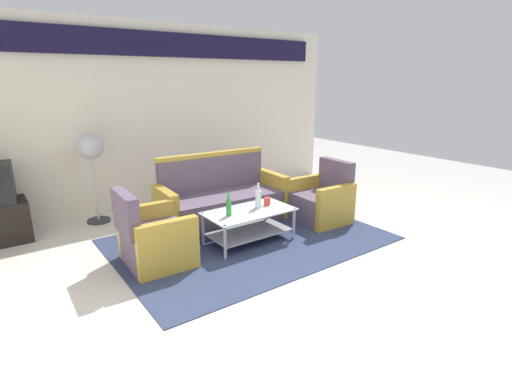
{
  "coord_description": "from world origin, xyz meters",
  "views": [
    {
      "loc": [
        -2.58,
        -3.0,
        1.98
      ],
      "look_at": [
        0.09,
        0.7,
        0.65
      ],
      "focal_mm": 27.5,
      "sensor_mm": 36.0,
      "label": 1
    }
  ],
  "objects_px": {
    "armchair_right": "(321,201)",
    "bottle_clear": "(258,198)",
    "bottle_green": "(229,207)",
    "couch": "(222,201)",
    "armchair_left": "(154,239)",
    "cup": "(267,201)",
    "pedestal_fan": "(91,152)",
    "coffee_table": "(249,221)"
  },
  "relations": [
    {
      "from": "couch",
      "to": "armchair_left",
      "type": "xyz_separation_m",
      "value": [
        -1.27,
        -0.67,
        -0.03
      ]
    },
    {
      "from": "armchair_right",
      "to": "coffee_table",
      "type": "height_order",
      "value": "armchair_right"
    },
    {
      "from": "cup",
      "to": "pedestal_fan",
      "type": "relative_size",
      "value": 0.08
    },
    {
      "from": "armchair_right",
      "to": "pedestal_fan",
      "type": "height_order",
      "value": "pedestal_fan"
    },
    {
      "from": "armchair_right",
      "to": "cup",
      "type": "relative_size",
      "value": 8.5
    },
    {
      "from": "armchair_left",
      "to": "couch",
      "type": "bearing_deg",
      "value": 119.89
    },
    {
      "from": "pedestal_fan",
      "to": "bottle_clear",
      "type": "bearing_deg",
      "value": -50.4
    },
    {
      "from": "couch",
      "to": "armchair_right",
      "type": "height_order",
      "value": "couch"
    },
    {
      "from": "couch",
      "to": "coffee_table",
      "type": "bearing_deg",
      "value": 87.26
    },
    {
      "from": "couch",
      "to": "armchair_left",
      "type": "height_order",
      "value": "couch"
    },
    {
      "from": "cup",
      "to": "armchair_left",
      "type": "bearing_deg",
      "value": 177.37
    },
    {
      "from": "bottle_green",
      "to": "bottle_clear",
      "type": "xyz_separation_m",
      "value": [
        0.46,
        0.04,
        0.01
      ]
    },
    {
      "from": "couch",
      "to": "bottle_green",
      "type": "xyz_separation_m",
      "value": [
        -0.37,
        -0.8,
        0.21
      ]
    },
    {
      "from": "armchair_right",
      "to": "armchair_left",
      "type": "bearing_deg",
      "value": 89.83
    },
    {
      "from": "couch",
      "to": "cup",
      "type": "xyz_separation_m",
      "value": [
        0.24,
        -0.74,
        0.14
      ]
    },
    {
      "from": "armchair_right",
      "to": "bottle_green",
      "type": "relative_size",
      "value": 2.91
    },
    {
      "from": "bottle_clear",
      "to": "pedestal_fan",
      "type": "xyz_separation_m",
      "value": [
        -1.5,
        1.82,
        0.48
      ]
    },
    {
      "from": "couch",
      "to": "armchair_left",
      "type": "bearing_deg",
      "value": 30.78
    },
    {
      "from": "coffee_table",
      "to": "bottle_green",
      "type": "height_order",
      "value": "bottle_green"
    },
    {
      "from": "bottle_green",
      "to": "bottle_clear",
      "type": "distance_m",
      "value": 0.46
    },
    {
      "from": "armchair_right",
      "to": "bottle_clear",
      "type": "xyz_separation_m",
      "value": [
        -1.1,
        0.01,
        0.24
      ]
    },
    {
      "from": "couch",
      "to": "bottle_clear",
      "type": "height_order",
      "value": "couch"
    },
    {
      "from": "bottle_clear",
      "to": "cup",
      "type": "distance_m",
      "value": 0.17
    },
    {
      "from": "couch",
      "to": "pedestal_fan",
      "type": "distance_m",
      "value": 1.9
    },
    {
      "from": "cup",
      "to": "bottle_clear",
      "type": "bearing_deg",
      "value": -174.75
    },
    {
      "from": "couch",
      "to": "armchair_left",
      "type": "relative_size",
      "value": 2.15
    },
    {
      "from": "coffee_table",
      "to": "pedestal_fan",
      "type": "xyz_separation_m",
      "value": [
        -1.34,
        1.85,
        0.74
      ]
    },
    {
      "from": "couch",
      "to": "bottle_clear",
      "type": "xyz_separation_m",
      "value": [
        0.09,
        -0.76,
        0.22
      ]
    },
    {
      "from": "armchair_left",
      "to": "pedestal_fan",
      "type": "relative_size",
      "value": 0.67
    },
    {
      "from": "bottle_clear",
      "to": "pedestal_fan",
      "type": "bearing_deg",
      "value": 129.6
    },
    {
      "from": "pedestal_fan",
      "to": "couch",
      "type": "bearing_deg",
      "value": -36.81
    },
    {
      "from": "bottle_clear",
      "to": "bottle_green",
      "type": "bearing_deg",
      "value": -174.76
    },
    {
      "from": "armchair_right",
      "to": "pedestal_fan",
      "type": "distance_m",
      "value": 3.27
    },
    {
      "from": "couch",
      "to": "coffee_table",
      "type": "distance_m",
      "value": 0.79
    },
    {
      "from": "armchair_right",
      "to": "bottle_green",
      "type": "bearing_deg",
      "value": 93.22
    },
    {
      "from": "coffee_table",
      "to": "pedestal_fan",
      "type": "bearing_deg",
      "value": 125.97
    },
    {
      "from": "coffee_table",
      "to": "bottle_clear",
      "type": "height_order",
      "value": "bottle_clear"
    },
    {
      "from": "armchair_right",
      "to": "cup",
      "type": "distance_m",
      "value": 0.97
    },
    {
      "from": "couch",
      "to": "cup",
      "type": "height_order",
      "value": "couch"
    },
    {
      "from": "bottle_green",
      "to": "armchair_right",
      "type": "bearing_deg",
      "value": 1.3
    },
    {
      "from": "bottle_green",
      "to": "bottle_clear",
      "type": "height_order",
      "value": "bottle_clear"
    },
    {
      "from": "armchair_left",
      "to": "armchair_right",
      "type": "height_order",
      "value": "same"
    }
  ]
}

